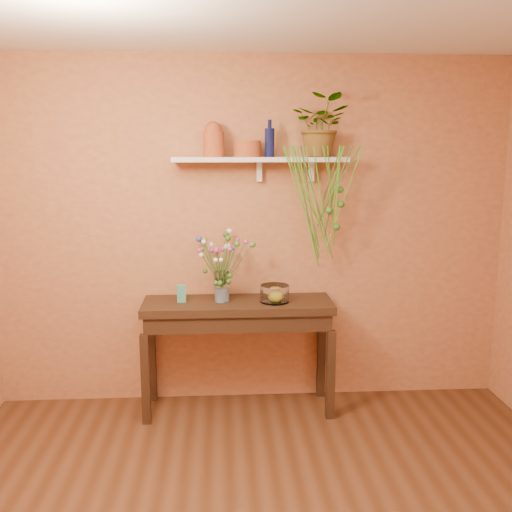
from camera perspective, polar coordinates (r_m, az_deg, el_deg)
name	(u,v)px	position (r m, az deg, el deg)	size (l,w,h in m)	color
room	(278,299)	(2.52, 2.18, -4.28)	(4.04, 4.04, 2.70)	#54301B
sideboard	(238,317)	(4.36, -1.82, -6.12)	(1.43, 0.46, 0.87)	#362012
wall_shelf	(261,160)	(4.31, 0.54, 9.54)	(1.30, 0.24, 0.19)	white
terracotta_jug	(213,140)	(4.28, -4.26, 11.45)	(0.20, 0.20, 0.26)	#A74D24
terracotta_pot	(247,149)	(4.28, -0.87, 10.63)	(0.20, 0.20, 0.12)	#A74D24
blue_bottle	(270,142)	(4.29, 1.36, 11.29)	(0.09, 0.09, 0.27)	#0C1138
spider_plant	(322,126)	(4.37, 6.57, 12.77)	(0.41, 0.36, 0.46)	#34641D
plant_fronds	(327,200)	(4.24, 7.04, 5.61)	(0.58, 0.36, 0.90)	#34641D
glass_vase	(222,289)	(4.30, -3.43, -3.29)	(0.11, 0.11, 0.23)	white
bouquet	(222,253)	(4.26, -3.45, 0.30)	(0.45, 0.35, 0.42)	#386B28
glass_bowl	(275,294)	(4.30, 1.88, -3.82)	(0.21, 0.21, 0.13)	white
lemon	(276,296)	(4.28, 1.98, -4.04)	(0.09, 0.09, 0.09)	yellow
carton	(181,294)	(4.33, -7.45, -3.74)	(0.06, 0.05, 0.13)	teal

